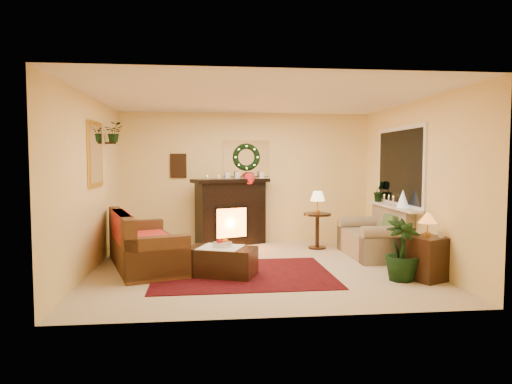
{
  "coord_description": "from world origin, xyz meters",
  "views": [
    {
      "loc": [
        -0.76,
        -6.91,
        1.66
      ],
      "look_at": [
        0.0,
        0.35,
        1.15
      ],
      "focal_mm": 32.0,
      "sensor_mm": 36.0,
      "label": 1
    }
  ],
  "objects": [
    {
      "name": "floor_palm",
      "position": [
        1.88,
        -0.95,
        0.45
      ],
      "size": [
        1.63,
        1.63,
        2.53
      ],
      "primitive_type": "imported",
      "rotation": [
        0.0,
        0.0,
        0.17
      ],
      "color": "#1C5C27",
      "rests_on": "floor"
    },
    {
      "name": "area_rug",
      "position": [
        -0.27,
        -0.39,
        0.01
      ],
      "size": [
        2.58,
        1.95,
        0.01
      ],
      "primitive_type": "cube",
      "rotation": [
        0.0,
        0.0,
        0.01
      ],
      "color": "maroon",
      "rests_on": "floor"
    },
    {
      "name": "ceiling",
      "position": [
        0.0,
        0.0,
        2.6
      ],
      "size": [
        5.0,
        5.0,
        0.0
      ],
      "primitive_type": "plane",
      "color": "white",
      "rests_on": "ground"
    },
    {
      "name": "loveseat",
      "position": [
        2.06,
        0.63,
        0.42
      ],
      "size": [
        0.85,
        1.45,
        0.83
      ],
      "primitive_type": "cube",
      "rotation": [
        0.0,
        0.0,
        0.01
      ],
      "color": "#807155",
      "rests_on": "floor"
    },
    {
      "name": "floor",
      "position": [
        0.0,
        0.0,
        0.0
      ],
      "size": [
        5.0,
        5.0,
        0.0
      ],
      "primitive_type": "plane",
      "color": "beige",
      "rests_on": "ground"
    },
    {
      "name": "end_table_square",
      "position": [
        2.26,
        -0.94,
        0.27
      ],
      "size": [
        0.64,
        0.64,
        0.6
      ],
      "primitive_type": "cube",
      "rotation": [
        0.0,
        0.0,
        0.41
      ],
      "color": "#442514",
      "rests_on": "floor"
    },
    {
      "name": "fruit_bowl",
      "position": [
        -0.57,
        -0.42,
        0.45
      ],
      "size": [
        0.28,
        0.28,
        0.06
      ],
      "primitive_type": "cylinder",
      "color": "silver",
      "rests_on": "coffee_table"
    },
    {
      "name": "side_table_round",
      "position": [
        1.27,
        1.41,
        0.33
      ],
      "size": [
        0.52,
        0.52,
        0.67
      ],
      "primitive_type": "cylinder",
      "rotation": [
        0.0,
        0.0,
        -0.01
      ],
      "color": "#311F0D",
      "rests_on": "floor"
    },
    {
      "name": "lamp_cream",
      "position": [
        1.27,
        1.41,
        0.88
      ],
      "size": [
        0.27,
        0.27,
        0.42
      ],
      "primitive_type": "cone",
      "color": "#F5DE9A",
      "rests_on": "side_table_round"
    },
    {
      "name": "fireplace",
      "position": [
        -0.33,
        1.99,
        0.55
      ],
      "size": [
        1.4,
        0.89,
        1.23
      ],
      "primitive_type": "cube",
      "rotation": [
        0.0,
        0.0,
        0.38
      ],
      "color": "black",
      "rests_on": "floor"
    },
    {
      "name": "lamp_tiffany",
      "position": [
        2.26,
        -0.92,
        0.74
      ],
      "size": [
        0.26,
        0.26,
        0.38
      ],
      "primitive_type": "cone",
      "color": "orange",
      "rests_on": "end_table_square"
    },
    {
      "name": "window_sill",
      "position": [
        2.38,
        0.55,
        0.87
      ],
      "size": [
        0.22,
        1.86,
        0.04
      ],
      "primitive_type": "cube",
      "color": "white",
      "rests_on": "wall_right"
    },
    {
      "name": "sill_plant",
      "position": [
        2.4,
        1.23,
        1.08
      ],
      "size": [
        0.28,
        0.23,
        0.51
      ],
      "primitive_type": "imported",
      "color": "#173711",
      "rests_on": "window_sill"
    },
    {
      "name": "wall_front",
      "position": [
        0.0,
        -2.25,
        1.3
      ],
      "size": [
        5.0,
        5.0,
        0.0
      ],
      "primitive_type": "plane",
      "color": "#EFD88C",
      "rests_on": "ground"
    },
    {
      "name": "wall_art",
      "position": [
        -1.35,
        2.23,
        1.55
      ],
      "size": [
        0.32,
        0.03,
        0.48
      ],
      "primitive_type": "cube",
      "color": "#381E11",
      "rests_on": "wall_back"
    },
    {
      "name": "window_frame",
      "position": [
        2.48,
        0.55,
        1.55
      ],
      "size": [
        0.03,
        1.86,
        1.36
      ],
      "primitive_type": "cube",
      "color": "white",
      "rests_on": "wall_right"
    },
    {
      "name": "mantel_candle_b",
      "position": [
        -0.56,
        1.96,
        1.26
      ],
      "size": [
        0.06,
        0.06,
        0.19
      ],
      "primitive_type": "cylinder",
      "color": "white",
      "rests_on": "fireplace"
    },
    {
      "name": "window_glass",
      "position": [
        2.47,
        0.55,
        1.55
      ],
      "size": [
        0.02,
        1.7,
        1.22
      ],
      "primitive_type": "cube",
      "color": "black",
      "rests_on": "wall_right"
    },
    {
      "name": "gold_mirror",
      "position": [
        -2.48,
        0.3,
        1.75
      ],
      "size": [
        0.03,
        0.84,
        1.0
      ],
      "primitive_type": "cube",
      "color": "gold",
      "rests_on": "wall_left"
    },
    {
      "name": "red_throw",
      "position": [
        -1.76,
        0.38,
        0.46
      ],
      "size": [
        0.74,
        1.2,
        0.02
      ],
      "primitive_type": "cube",
      "color": "#DC0404",
      "rests_on": "sofa"
    },
    {
      "name": "wall_left",
      "position": [
        -2.5,
        0.0,
        1.3
      ],
      "size": [
        4.5,
        4.5,
        0.0
      ],
      "primitive_type": "plane",
      "color": "#EFD88C",
      "rests_on": "ground"
    },
    {
      "name": "mantel_candle_a",
      "position": [
        -0.78,
        1.99,
        1.26
      ],
      "size": [
        0.06,
        0.06,
        0.17
      ],
      "primitive_type": "cylinder",
      "color": "#FFF3CB",
      "rests_on": "fireplace"
    },
    {
      "name": "mantel_mirror",
      "position": [
        0.0,
        2.23,
        1.7
      ],
      "size": [
        0.92,
        0.02,
        0.72
      ],
      "primitive_type": "cube",
      "color": "white",
      "rests_on": "wall_back"
    },
    {
      "name": "wall_back",
      "position": [
        0.0,
        2.25,
        1.3
      ],
      "size": [
        5.0,
        5.0,
        0.0
      ],
      "primitive_type": "plane",
      "color": "#EFD88C",
      "rests_on": "ground"
    },
    {
      "name": "wall_right",
      "position": [
        2.5,
        0.0,
        1.3
      ],
      "size": [
        4.5,
        4.5,
        0.0
      ],
      "primitive_type": "plane",
      "color": "#EFD88C",
      "rests_on": "ground"
    },
    {
      "name": "hanging_plant",
      "position": [
        -2.34,
        1.05,
        1.97
      ],
      "size": [
        0.33,
        0.28,
        0.36
      ],
      "primitive_type": "imported",
      "color": "#194719",
      "rests_on": "wall_left"
    },
    {
      "name": "wreath",
      "position": [
        0.0,
        2.19,
        1.72
      ],
      "size": [
        0.55,
        0.11,
        0.55
      ],
      "primitive_type": "torus",
      "rotation": [
        1.57,
        0.0,
        0.0
      ],
      "color": "#194719",
      "rests_on": "wall_back"
    },
    {
      "name": "poinsettia",
      "position": [
        0.03,
        1.94,
        1.3
      ],
      "size": [
        0.23,
        0.23,
        0.23
      ],
      "primitive_type": "sphere",
      "color": "red",
      "rests_on": "fireplace"
    },
    {
      "name": "sofa",
      "position": [
        -1.73,
        0.23,
        0.43
      ],
      "size": [
        1.46,
        2.2,
        0.87
      ],
      "primitive_type": "cube",
      "rotation": [
        0.0,
        0.0,
        0.31
      ],
      "color": "#553219",
      "rests_on": "floor"
    },
    {
      "name": "mini_tree",
      "position": [
        2.36,
        0.13,
        1.04
      ],
      "size": [
        0.19,
        0.19,
        0.29
      ],
      "primitive_type": "cone",
      "color": "white",
      "rests_on": "window_sill"
    },
    {
      "name": "coffee_table",
      "position": [
        -0.59,
        -0.44,
        0.21
      ],
      "size": [
        1.1,
        0.85,
        0.41
      ],
      "primitive_type": "cube",
      "rotation": [
        0.0,
        0.0,
        -0.36
      ],
      "color": "#482C1D",
      "rests_on": "floor"
    }
  ]
}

